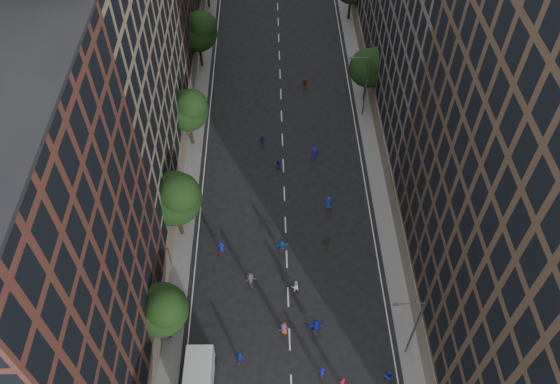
% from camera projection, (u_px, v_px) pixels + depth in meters
% --- Properties ---
extents(ground, '(240.00, 240.00, 0.00)m').
position_uv_depth(ground, '(283.00, 142.00, 68.39)').
color(ground, black).
rests_on(ground, ground).
extents(sidewalk_left, '(4.00, 105.00, 0.15)m').
position_uv_depth(sidewalk_left, '(192.00, 105.00, 73.06)').
color(sidewalk_left, slate).
rests_on(sidewalk_left, ground).
extents(sidewalk_right, '(4.00, 105.00, 0.15)m').
position_uv_depth(sidewalk_right, '(370.00, 102.00, 73.41)').
color(sidewalk_right, slate).
rests_on(sidewalk_right, ground).
extents(bldg_left_a, '(14.00, 22.00, 30.00)m').
position_uv_depth(bldg_left_a, '(20.00, 281.00, 37.79)').
color(bldg_left_a, '#532920').
rests_on(bldg_left_a, ground).
extents(bldg_left_b, '(14.00, 26.00, 34.00)m').
position_uv_depth(bldg_left_b, '(86.00, 53.00, 51.99)').
color(bldg_left_b, '#847156').
rests_on(bldg_left_b, ground).
extents(bldg_right_a, '(14.00, 30.00, 36.00)m').
position_uv_depth(bldg_right_a, '(559.00, 200.00, 38.69)').
color(bldg_right_a, '#493627').
rests_on(bldg_right_a, ground).
extents(bldg_right_b, '(14.00, 28.00, 33.00)m').
position_uv_depth(bldg_right_b, '(458.00, 3.00, 58.80)').
color(bldg_right_b, '#5E564D').
rests_on(bldg_right_b, ground).
extents(tree_left_1, '(4.80, 4.80, 8.21)m').
position_uv_depth(tree_left_1, '(162.00, 309.00, 46.92)').
color(tree_left_1, black).
rests_on(tree_left_1, ground).
extents(tree_left_2, '(5.60, 5.60, 9.45)m').
position_uv_depth(tree_left_2, '(176.00, 197.00, 54.15)').
color(tree_left_2, black).
rests_on(tree_left_2, ground).
extents(tree_left_3, '(5.00, 5.00, 8.58)m').
position_uv_depth(tree_left_3, '(189.00, 109.00, 63.73)').
color(tree_left_3, black).
rests_on(tree_left_3, ground).
extents(tree_left_4, '(5.40, 5.40, 9.08)m').
position_uv_depth(tree_left_4, '(199.00, 30.00, 73.98)').
color(tree_left_4, black).
rests_on(tree_left_4, ground).
extents(tree_right_a, '(5.00, 5.00, 8.39)m').
position_uv_depth(tree_right_a, '(370.00, 66.00, 69.43)').
color(tree_right_a, black).
rests_on(tree_right_a, ground).
extents(streetlamp_near, '(2.64, 0.22, 9.06)m').
position_uv_depth(streetlamp_near, '(413.00, 326.00, 46.31)').
color(streetlamp_near, '#595B60').
rests_on(streetlamp_near, ground).
extents(streetlamp_far, '(2.64, 0.22, 9.06)m').
position_uv_depth(streetlamp_far, '(365.00, 83.00, 67.90)').
color(streetlamp_far, '#595B60').
rests_on(streetlamp_far, ground).
extents(cargo_van, '(2.61, 5.42, 2.86)m').
position_uv_depth(cargo_van, '(199.00, 379.00, 47.00)').
color(cargo_van, silver).
rests_on(cargo_van, ground).
extents(skater_1, '(0.71, 0.54, 1.75)m').
position_uv_depth(skater_1, '(322.00, 372.00, 48.07)').
color(skater_1, '#121596').
rests_on(skater_1, ground).
extents(skater_2, '(0.99, 0.87, 1.74)m').
position_uv_depth(skater_2, '(388.00, 376.00, 47.84)').
color(skater_2, '#1738BC').
rests_on(skater_2, ground).
extents(skater_3, '(1.19, 0.94, 1.62)m').
position_uv_depth(skater_3, '(283.00, 328.00, 50.89)').
color(skater_3, '#173EBE').
rests_on(skater_3, ground).
extents(skater_4, '(1.07, 0.78, 1.69)m').
position_uv_depth(skater_4, '(240.00, 357.00, 49.00)').
color(skater_4, '#1628BA').
rests_on(skater_4, ground).
extents(skater_5, '(1.83, 0.78, 1.92)m').
position_uv_depth(skater_5, '(315.00, 326.00, 50.87)').
color(skater_5, '#1520B0').
rests_on(skater_5, ground).
extents(skater_6, '(0.99, 0.85, 1.72)m').
position_uv_depth(skater_6, '(284.00, 328.00, 50.85)').
color(skater_6, '#A2331B').
rests_on(skater_6, ground).
extents(skater_7, '(0.69, 0.55, 1.64)m').
position_uv_depth(skater_7, '(342.00, 382.00, 47.53)').
color(skater_7, maroon).
rests_on(skater_7, ground).
extents(skater_8, '(0.96, 0.84, 1.67)m').
position_uv_depth(skater_8, '(295.00, 286.00, 53.81)').
color(skater_8, beige).
rests_on(skater_8, ground).
extents(skater_9, '(1.29, 0.92, 1.81)m').
position_uv_depth(skater_9, '(251.00, 280.00, 54.25)').
color(skater_9, '#3B3C40').
rests_on(skater_9, ground).
extents(skater_10, '(0.90, 0.38, 1.52)m').
position_uv_depth(skater_10, '(326.00, 242.00, 57.43)').
color(skater_10, '#206C3A').
rests_on(skater_10, ground).
extents(skater_11, '(1.57, 0.59, 1.66)m').
position_uv_depth(skater_11, '(282.00, 246.00, 56.99)').
color(skater_11, '#144DA3').
rests_on(skater_11, ground).
extents(skater_12, '(0.86, 0.57, 1.75)m').
position_uv_depth(skater_12, '(329.00, 203.00, 60.76)').
color(skater_12, '#1642BA').
rests_on(skater_12, ground).
extents(skater_13, '(0.69, 0.47, 1.84)m').
position_uv_depth(skater_13, '(221.00, 248.00, 56.74)').
color(skater_13, '#1417A5').
rests_on(skater_13, ground).
extents(skater_14, '(0.77, 0.62, 1.50)m').
position_uv_depth(skater_14, '(278.00, 165.00, 64.77)').
color(skater_14, '#121C92').
rests_on(skater_14, ground).
extents(skater_15, '(1.42, 1.13, 1.91)m').
position_uv_depth(skater_15, '(315.00, 154.00, 65.70)').
color(skater_15, '#1B16BA').
rests_on(skater_15, ground).
extents(skater_16, '(0.98, 0.62, 1.55)m').
position_uv_depth(skater_16, '(262.00, 141.00, 67.48)').
color(skater_16, '#133BA2').
rests_on(skater_16, ground).
extents(skater_17, '(1.49, 0.86, 1.53)m').
position_uv_depth(skater_17, '(305.00, 83.00, 74.92)').
color(skater_17, '#AB3A1C').
rests_on(skater_17, ground).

